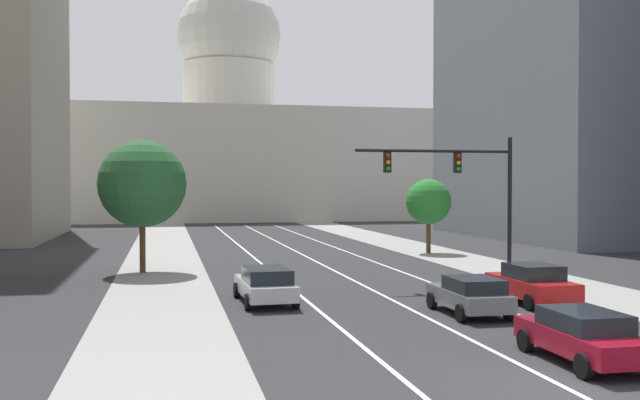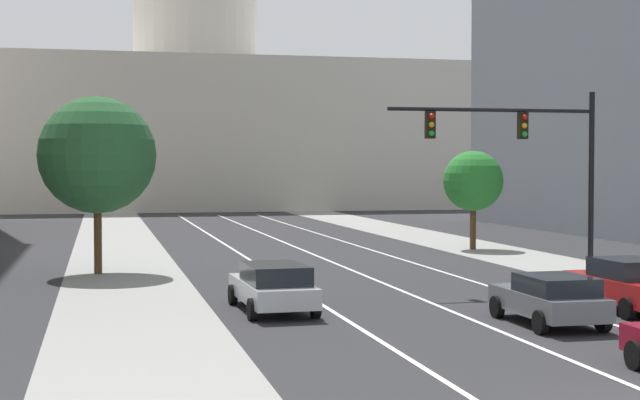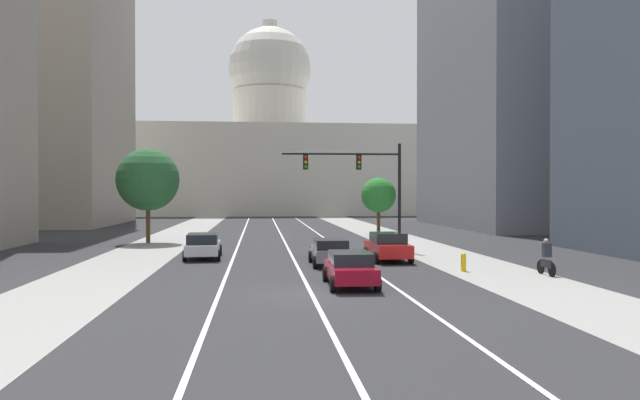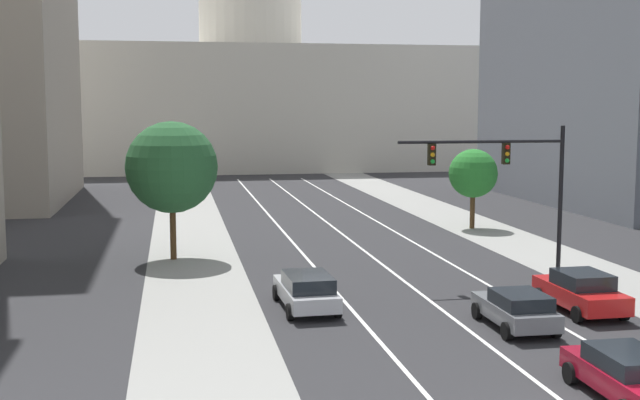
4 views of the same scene
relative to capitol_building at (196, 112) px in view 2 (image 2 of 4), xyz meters
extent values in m
plane|color=#2B2B2D|center=(0.00, -50.32, -10.35)|extent=(400.00, 400.00, 0.00)
cube|color=gray|center=(-9.33, -55.32, -10.35)|extent=(4.71, 130.00, 0.01)
cube|color=gray|center=(9.33, -55.32, -10.35)|extent=(4.71, 130.00, 0.01)
cube|color=white|center=(-3.49, -65.32, -10.34)|extent=(0.16, 90.00, 0.01)
cube|color=white|center=(0.00, -65.32, -10.34)|extent=(0.16, 90.00, 0.01)
cube|color=white|center=(3.49, -65.32, -10.34)|extent=(0.16, 90.00, 0.01)
cube|color=beige|center=(0.00, 0.00, -2.83)|extent=(52.99, 29.47, 15.05)
cylinder|color=beige|center=(0.00, 0.00, 8.36)|extent=(13.36, 13.36, 7.32)
cube|color=slate|center=(1.74, -81.16, -9.73)|extent=(1.80, 4.13, 0.60)
cube|color=black|center=(1.74, -81.63, -9.19)|extent=(1.65, 2.17, 0.49)
cylinder|color=black|center=(0.85, -79.75, -10.03)|extent=(0.22, 0.64, 0.64)
cylinder|color=black|center=(2.64, -79.76, -10.03)|extent=(0.22, 0.64, 0.64)
cylinder|color=black|center=(0.85, -82.55, -10.03)|extent=(0.22, 0.64, 0.64)
cylinder|color=black|center=(2.63, -82.56, -10.03)|extent=(0.22, 0.64, 0.64)
cylinder|color=black|center=(0.89, -87.01, -10.03)|extent=(0.23, 0.64, 0.64)
cube|color=red|center=(5.23, -79.37, -9.69)|extent=(1.93, 4.55, 0.70)
cube|color=black|center=(5.23, -79.51, -9.05)|extent=(1.75, 2.16, 0.57)
cylinder|color=black|center=(4.27, -77.84, -10.03)|extent=(0.23, 0.64, 0.64)
cylinder|color=black|center=(6.15, -77.82, -10.03)|extent=(0.23, 0.64, 0.64)
cylinder|color=black|center=(4.31, -80.92, -10.03)|extent=(0.23, 0.64, 0.64)
cube|color=#B2B5BA|center=(-5.23, -77.00, -9.74)|extent=(2.01, 4.83, 0.59)
cube|color=black|center=(-5.21, -77.48, -9.16)|extent=(1.79, 2.64, 0.56)
cylinder|color=black|center=(-6.21, -75.41, -10.03)|extent=(0.24, 0.65, 0.64)
cylinder|color=black|center=(-4.36, -75.35, -10.03)|extent=(0.24, 0.65, 0.64)
cylinder|color=black|center=(-6.09, -78.65, -10.03)|extent=(0.24, 0.65, 0.64)
cylinder|color=black|center=(-4.25, -78.59, -10.03)|extent=(0.24, 0.65, 0.64)
cylinder|color=black|center=(7.27, -73.43, -6.81)|extent=(0.20, 0.20, 7.08)
cylinder|color=black|center=(3.38, -73.43, -3.98)|extent=(7.79, 0.14, 0.14)
cube|color=black|center=(4.55, -73.43, -4.53)|extent=(0.32, 0.28, 0.96)
sphere|color=red|center=(4.55, -73.58, -4.23)|extent=(0.20, 0.20, 0.20)
sphere|color=orange|center=(4.55, -73.58, -4.53)|extent=(0.20, 0.20, 0.20)
sphere|color=green|center=(4.55, -73.58, -4.83)|extent=(0.20, 0.20, 0.20)
cube|color=black|center=(1.04, -73.43, -4.53)|extent=(0.32, 0.28, 0.96)
sphere|color=red|center=(1.04, -73.58, -4.23)|extent=(0.20, 0.20, 0.20)
sphere|color=orange|center=(1.04, -73.58, -4.53)|extent=(0.20, 0.20, 0.20)
sphere|color=green|center=(1.04, -73.58, -4.83)|extent=(0.20, 0.20, 0.20)
cylinder|color=#51381E|center=(-10.37, -65.64, -8.77)|extent=(0.32, 0.32, 3.17)
sphere|color=#275B31|center=(-10.37, -65.64, -5.53)|extent=(4.74, 4.74, 4.74)
cylinder|color=#51381E|center=(8.83, -58.25, -9.10)|extent=(0.32, 0.32, 2.50)
sphere|color=#297E2E|center=(8.83, -58.25, -6.75)|extent=(3.16, 3.16, 3.16)
camera|label=1|loc=(-9.11, -105.73, -5.61)|focal=40.40mm
camera|label=2|loc=(-10.26, -105.27, -5.99)|focal=53.67mm
camera|label=3|loc=(-1.97, -113.60, -6.50)|focal=34.75mm
camera|label=4|loc=(-10.26, -108.03, -2.33)|focal=45.59mm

